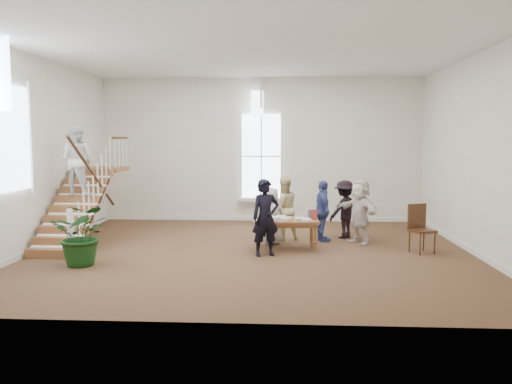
# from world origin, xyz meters

# --- Properties ---
(ground) EXTENTS (10.00, 10.00, 0.00)m
(ground) POSITION_xyz_m (0.00, 0.00, 0.00)
(ground) COLOR #492B1C
(ground) RESTS_ON ground
(room_shell) EXTENTS (10.49, 10.00, 10.00)m
(room_shell) POSITION_xyz_m (-0.00, 4.39, 0.40)
(room_shell) COLOR beige
(room_shell) RESTS_ON ground
(staircase) EXTENTS (1.10, 4.10, 2.92)m
(staircase) POSITION_xyz_m (-4.34, 0.75, 1.62)
(staircase) COLOR brown
(staircase) RESTS_ON ground
(library_table) EXTENTS (1.57, 0.89, 0.77)m
(library_table) POSITION_xyz_m (0.76, 0.29, 0.63)
(library_table) COLOR brown
(library_table) RESTS_ON ground
(police_officer) EXTENTS (0.73, 0.60, 1.71)m
(police_officer) POSITION_xyz_m (0.31, -0.35, 0.85)
(police_officer) COLOR black
(police_officer) RESTS_ON ground
(elderly_woman) EXTENTS (0.80, 0.65, 1.41)m
(elderly_woman) POSITION_xyz_m (0.41, 0.90, 0.70)
(elderly_woman) COLOR #B8B4AB
(elderly_woman) RESTS_ON ground
(person_yellow) EXTENTS (0.97, 0.86, 1.64)m
(person_yellow) POSITION_xyz_m (0.71, 1.40, 0.82)
(person_yellow) COLOR beige
(person_yellow) RESTS_ON ground
(woman_cluster_a) EXTENTS (0.57, 0.97, 1.55)m
(woman_cluster_a) POSITION_xyz_m (1.70, 1.29, 0.77)
(woman_cluster_a) COLOR #364483
(woman_cluster_a) RESTS_ON ground
(woman_cluster_b) EXTENTS (1.11, 1.06, 1.52)m
(woman_cluster_b) POSITION_xyz_m (2.30, 1.74, 0.76)
(woman_cluster_b) COLOR black
(woman_cluster_b) RESTS_ON ground
(woman_cluster_c) EXTENTS (1.16, 1.54, 1.62)m
(woman_cluster_c) POSITION_xyz_m (2.60, 1.09, 0.81)
(woman_cluster_c) COLOR silver
(woman_cluster_c) RESTS_ON ground
(floor_plant) EXTENTS (1.26, 1.13, 1.27)m
(floor_plant) POSITION_xyz_m (-3.40, -1.42, 0.64)
(floor_plant) COLOR #113511
(floor_plant) RESTS_ON ground
(side_chair) EXTENTS (0.62, 0.62, 1.11)m
(side_chair) POSITION_xyz_m (3.82, 0.19, 0.62)
(side_chair) COLOR #341A0E
(side_chair) RESTS_ON ground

